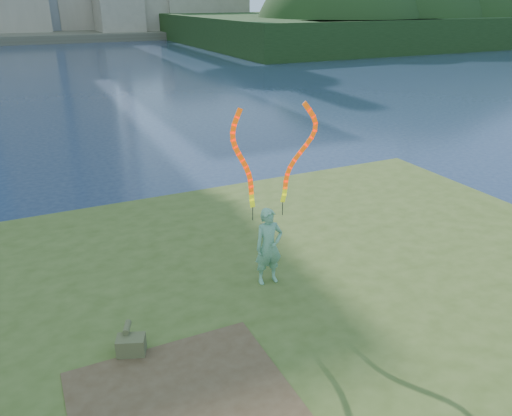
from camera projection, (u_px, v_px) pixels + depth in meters
ground at (237, 304)px, 11.21m from camera, size 320.00×320.00×0.00m
grassy_knoll at (286, 353)px, 9.16m from camera, size 20.00×18.00×0.80m
dirt_patch at (185, 405)px, 7.36m from camera, size 3.20×3.00×0.02m
far_shore at (28, 33)px, 90.01m from camera, size 320.00×40.00×1.20m
wooded_hill at (418, 38)px, 84.62m from camera, size 78.00×50.00×63.00m
woman_with_ribbons at (269, 220)px, 10.08m from camera, size 2.06×0.42×4.04m
canvas_bag at (131, 344)px, 8.38m from camera, size 0.55×0.62×0.45m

